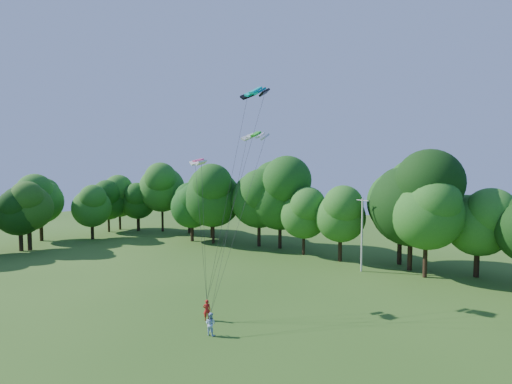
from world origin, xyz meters
The scene contains 9 objects.
utility_pole centered at (1.09, 32.30, 4.16)m, with size 1.55×0.62×8.10m.
kite_flyer_left centered at (-3.11, 12.03, 0.80)m, with size 0.59×0.38×1.60m, color #AF1A16.
kite_flyer_right centered at (-1.10, 10.25, 0.80)m, with size 0.77×0.60×1.59m, color #B3D0F9.
kite_teal centered at (-2.32, 17.20, 17.89)m, with size 2.75×1.58×0.69m.
kite_green centered at (-3.44, 18.74, 14.46)m, with size 2.44×1.17×0.54m.
kite_pink centered at (-6.63, 14.85, 12.17)m, with size 1.93×1.36×0.31m.
tree_back_west centered at (-26.46, 33.53, 6.40)m, with size 7.05×7.05×10.25m.
tree_back_center centered at (5.25, 35.95, 8.99)m, with size 9.90×9.90×14.40m.
tree_flank_west centered at (-39.78, 15.69, 6.29)m, with size 6.92×6.92×10.07m.
Camera 1 is at (17.36, -9.56, 11.84)m, focal length 28.00 mm.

